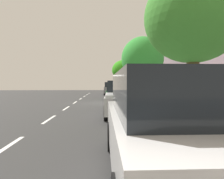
{
  "coord_description": "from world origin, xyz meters",
  "views": [
    {
      "loc": [
        0.01,
        -17.18,
        1.78
      ],
      "look_at": [
        0.7,
        -0.86,
        1.26
      ],
      "focal_mm": 30.38,
      "sensor_mm": 36.0,
      "label": 1
    }
  ],
  "objects_px": {
    "parked_suv_white_nearest": "(161,123)",
    "parked_pickup_silver_second": "(123,99)",
    "parked_suv_grey_far": "(110,88)",
    "street_tree_near_cyclist": "(193,18)",
    "parked_sedan_green_mid": "(114,93)",
    "street_tree_far_end": "(123,70)",
    "street_tree_mid_block": "(142,59)",
    "bicycle_at_curb": "(122,99)",
    "fire_hydrant": "(130,96)",
    "cyclist_with_backpack": "(125,92)"
  },
  "relations": [
    {
      "from": "parked_suv_white_nearest",
      "to": "parked_pickup_silver_second",
      "type": "height_order",
      "value": "parked_suv_white_nearest"
    },
    {
      "from": "cyclist_with_backpack",
      "to": "fire_hydrant",
      "type": "relative_size",
      "value": 2.02
    },
    {
      "from": "parked_pickup_silver_second",
      "to": "fire_hydrant",
      "type": "bearing_deg",
      "value": 79.29
    },
    {
      "from": "parked_suv_white_nearest",
      "to": "fire_hydrant",
      "type": "xyz_separation_m",
      "value": [
        1.4,
        14.67,
        -0.44
      ]
    },
    {
      "from": "parked_pickup_silver_second",
      "to": "cyclist_with_backpack",
      "type": "relative_size",
      "value": 3.16
    },
    {
      "from": "bicycle_at_curb",
      "to": "cyclist_with_backpack",
      "type": "relative_size",
      "value": 0.82
    },
    {
      "from": "cyclist_with_backpack",
      "to": "street_tree_near_cyclist",
      "type": "distance_m",
      "value": 10.55
    },
    {
      "from": "bicycle_at_curb",
      "to": "street_tree_mid_block",
      "type": "height_order",
      "value": "street_tree_mid_block"
    },
    {
      "from": "parked_suv_white_nearest",
      "to": "street_tree_near_cyclist",
      "type": "distance_m",
      "value": 4.44
    },
    {
      "from": "street_tree_mid_block",
      "to": "street_tree_far_end",
      "type": "xyz_separation_m",
      "value": [
        0.0,
        14.73,
        0.17
      ]
    },
    {
      "from": "street_tree_mid_block",
      "to": "bicycle_at_curb",
      "type": "bearing_deg",
      "value": 123.52
    },
    {
      "from": "parked_suv_grey_far",
      "to": "street_tree_far_end",
      "type": "xyz_separation_m",
      "value": [
        2.01,
        -0.18,
        2.82
      ]
    },
    {
      "from": "street_tree_near_cyclist",
      "to": "bicycle_at_curb",
      "type": "bearing_deg",
      "value": 97.6
    },
    {
      "from": "parked_sedan_green_mid",
      "to": "fire_hydrant",
      "type": "distance_m",
      "value": 3.32
    },
    {
      "from": "parked_suv_grey_far",
      "to": "street_tree_mid_block",
      "type": "relative_size",
      "value": 0.9
    },
    {
      "from": "parked_pickup_silver_second",
      "to": "street_tree_near_cyclist",
      "type": "relative_size",
      "value": 1.0
    },
    {
      "from": "parked_suv_white_nearest",
      "to": "street_tree_near_cyclist",
      "type": "relative_size",
      "value": 0.88
    },
    {
      "from": "parked_suv_grey_far",
      "to": "bicycle_at_curb",
      "type": "relative_size",
      "value": 3.41
    },
    {
      "from": "street_tree_near_cyclist",
      "to": "cyclist_with_backpack",
      "type": "bearing_deg",
      "value": 96.72
    },
    {
      "from": "street_tree_mid_block",
      "to": "parked_suv_grey_far",
      "type": "bearing_deg",
      "value": 97.67
    },
    {
      "from": "street_tree_mid_block",
      "to": "street_tree_far_end",
      "type": "height_order",
      "value": "street_tree_far_end"
    },
    {
      "from": "cyclist_with_backpack",
      "to": "fire_hydrant",
      "type": "xyz_separation_m",
      "value": [
        0.68,
        1.88,
        -0.45
      ]
    },
    {
      "from": "parked_sedan_green_mid",
      "to": "fire_hydrant",
      "type": "xyz_separation_m",
      "value": [
        1.39,
        -3.0,
        -0.17
      ]
    },
    {
      "from": "parked_pickup_silver_second",
      "to": "fire_hydrant",
      "type": "relative_size",
      "value": 6.37
    },
    {
      "from": "street_tree_far_end",
      "to": "parked_sedan_green_mid",
      "type": "bearing_deg",
      "value": -103.05
    },
    {
      "from": "street_tree_mid_block",
      "to": "street_tree_far_end",
      "type": "distance_m",
      "value": 14.73
    },
    {
      "from": "parked_pickup_silver_second",
      "to": "parked_sedan_green_mid",
      "type": "distance_m",
      "value": 10.51
    },
    {
      "from": "street_tree_far_end",
      "to": "fire_hydrant",
      "type": "distance_m",
      "value": 11.68
    },
    {
      "from": "parked_suv_grey_far",
      "to": "street_tree_far_end",
      "type": "bearing_deg",
      "value": -5.09
    },
    {
      "from": "parked_pickup_silver_second",
      "to": "street_tree_mid_block",
      "type": "xyz_separation_m",
      "value": [
        1.93,
        3.98,
        2.78
      ]
    },
    {
      "from": "parked_sedan_green_mid",
      "to": "street_tree_near_cyclist",
      "type": "xyz_separation_m",
      "value": [
        1.9,
        -14.94,
        3.22
      ]
    },
    {
      "from": "bicycle_at_curb",
      "to": "street_tree_far_end",
      "type": "xyz_separation_m",
      "value": [
        1.4,
        12.61,
        3.47
      ]
    },
    {
      "from": "parked_pickup_silver_second",
      "to": "street_tree_far_end",
      "type": "distance_m",
      "value": 19.04
    },
    {
      "from": "street_tree_far_end",
      "to": "fire_hydrant",
      "type": "bearing_deg",
      "value": -92.6
    },
    {
      "from": "parked_suv_grey_far",
      "to": "cyclist_with_backpack",
      "type": "relative_size",
      "value": 2.79
    },
    {
      "from": "parked_suv_grey_far",
      "to": "parked_pickup_silver_second",
      "type": "bearing_deg",
      "value": -89.76
    },
    {
      "from": "cyclist_with_backpack",
      "to": "street_tree_far_end",
      "type": "height_order",
      "value": "street_tree_far_end"
    },
    {
      "from": "parked_pickup_silver_second",
      "to": "street_tree_mid_block",
      "type": "distance_m",
      "value": 5.22
    },
    {
      "from": "fire_hydrant",
      "to": "street_tree_near_cyclist",
      "type": "bearing_deg",
      "value": -87.56
    },
    {
      "from": "parked_pickup_silver_second",
      "to": "street_tree_near_cyclist",
      "type": "height_order",
      "value": "street_tree_near_cyclist"
    },
    {
      "from": "parked_pickup_silver_second",
      "to": "bicycle_at_curb",
      "type": "height_order",
      "value": "parked_pickup_silver_second"
    },
    {
      "from": "parked_pickup_silver_second",
      "to": "bicycle_at_curb",
      "type": "distance_m",
      "value": 6.14
    },
    {
      "from": "parked_suv_grey_far",
      "to": "street_tree_mid_block",
      "type": "xyz_separation_m",
      "value": [
        2.01,
        -14.91,
        2.66
      ]
    },
    {
      "from": "fire_hydrant",
      "to": "street_tree_far_end",
      "type": "bearing_deg",
      "value": 87.4
    },
    {
      "from": "street_tree_near_cyclist",
      "to": "fire_hydrant",
      "type": "relative_size",
      "value": 6.4
    },
    {
      "from": "parked_pickup_silver_second",
      "to": "street_tree_mid_block",
      "type": "height_order",
      "value": "street_tree_mid_block"
    },
    {
      "from": "street_tree_near_cyclist",
      "to": "parked_suv_grey_far",
      "type": "bearing_deg",
      "value": 94.92
    },
    {
      "from": "parked_sedan_green_mid",
      "to": "fire_hydrant",
      "type": "relative_size",
      "value": 5.28
    },
    {
      "from": "parked_suv_white_nearest",
      "to": "parked_pickup_silver_second",
      "type": "xyz_separation_m",
      "value": [
        -0.02,
        7.16,
        -0.13
      ]
    },
    {
      "from": "parked_suv_grey_far",
      "to": "street_tree_near_cyclist",
      "type": "xyz_separation_m",
      "value": [
        2.01,
        -23.32,
        2.94
      ]
    }
  ]
}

